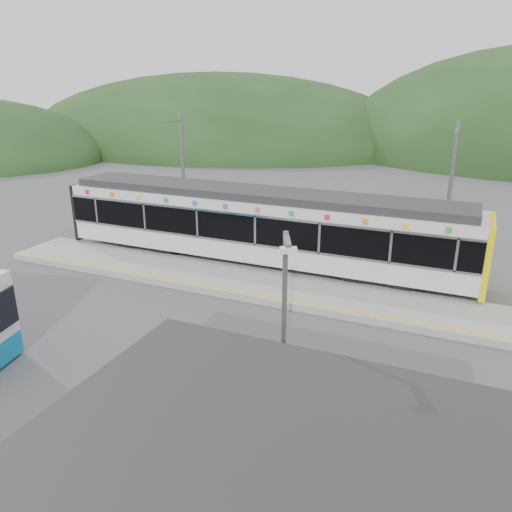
% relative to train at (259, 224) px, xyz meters
% --- Properties ---
extents(ground, '(120.00, 120.00, 0.00)m').
position_rel_train_xyz_m(ground, '(1.28, -6.00, -2.06)').
color(ground, '#4C4C4F').
rests_on(ground, ground).
extents(hills, '(146.00, 149.00, 26.00)m').
position_rel_train_xyz_m(hills, '(7.47, -0.71, -2.06)').
color(hills, '#1E3D19').
rests_on(hills, ground).
extents(platform, '(26.00, 3.20, 0.30)m').
position_rel_train_xyz_m(platform, '(1.28, -2.70, -1.91)').
color(platform, '#9E9E99').
rests_on(platform, ground).
extents(yellow_line, '(26.00, 0.10, 0.01)m').
position_rel_train_xyz_m(yellow_line, '(1.28, -4.00, -1.76)').
color(yellow_line, yellow).
rests_on(yellow_line, platform).
extents(train, '(20.44, 3.01, 3.74)m').
position_rel_train_xyz_m(train, '(0.00, 0.00, 0.00)').
color(train, black).
rests_on(train, ground).
extents(catenary_mast_west, '(0.18, 1.80, 7.00)m').
position_rel_train_xyz_m(catenary_mast_west, '(-5.72, 2.56, 1.58)').
color(catenary_mast_west, slate).
rests_on(catenary_mast_west, ground).
extents(catenary_mast_east, '(0.18, 1.80, 7.00)m').
position_rel_train_xyz_m(catenary_mast_east, '(8.28, 2.56, 1.58)').
color(catenary_mast_east, slate).
rests_on(catenary_mast_east, ground).
extents(lamp_post, '(0.48, 1.03, 5.43)m').
position_rel_train_xyz_m(lamp_post, '(5.54, -11.44, 1.19)').
color(lamp_post, slate).
rests_on(lamp_post, ground).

